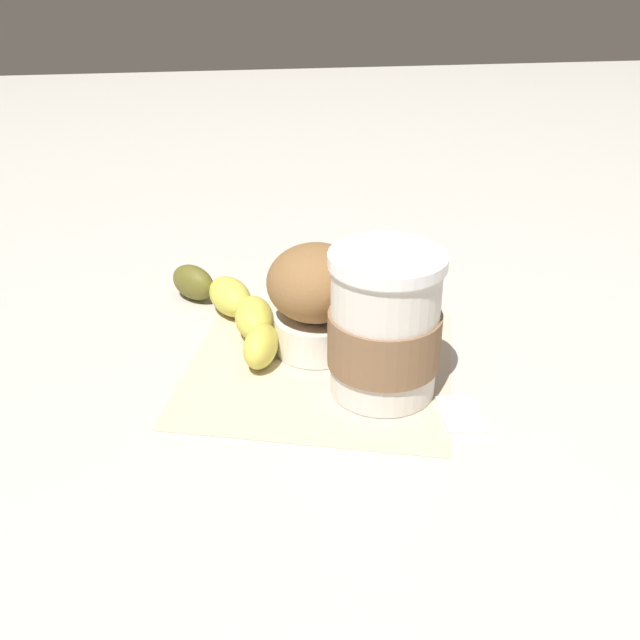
{
  "coord_description": "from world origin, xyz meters",
  "views": [
    {
      "loc": [
        0.08,
        0.57,
        0.36
      ],
      "look_at": [
        0.0,
        0.0,
        0.05
      ],
      "focal_mm": 42.0,
      "sensor_mm": 36.0,
      "label": 1
    }
  ],
  "objects_px": {
    "muffin": "(315,296)",
    "sugar_packet": "(461,413)",
    "coffee_cup": "(385,328)",
    "banana": "(235,309)"
  },
  "relations": [
    {
      "from": "coffee_cup",
      "to": "banana",
      "type": "distance_m",
      "value": 0.18
    },
    {
      "from": "banana",
      "to": "sugar_packet",
      "type": "relative_size",
      "value": 4.05
    },
    {
      "from": "banana",
      "to": "sugar_packet",
      "type": "xyz_separation_m",
      "value": [
        -0.18,
        0.18,
        -0.02
      ]
    },
    {
      "from": "muffin",
      "to": "coffee_cup",
      "type": "bearing_deg",
      "value": 123.01
    },
    {
      "from": "coffee_cup",
      "to": "sugar_packet",
      "type": "distance_m",
      "value": 0.09
    },
    {
      "from": "coffee_cup",
      "to": "banana",
      "type": "height_order",
      "value": "coffee_cup"
    },
    {
      "from": "muffin",
      "to": "sugar_packet",
      "type": "distance_m",
      "value": 0.17
    },
    {
      "from": "muffin",
      "to": "banana",
      "type": "relative_size",
      "value": 0.51
    },
    {
      "from": "banana",
      "to": "sugar_packet",
      "type": "bearing_deg",
      "value": 135.04
    },
    {
      "from": "banana",
      "to": "sugar_packet",
      "type": "distance_m",
      "value": 0.25
    }
  ]
}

